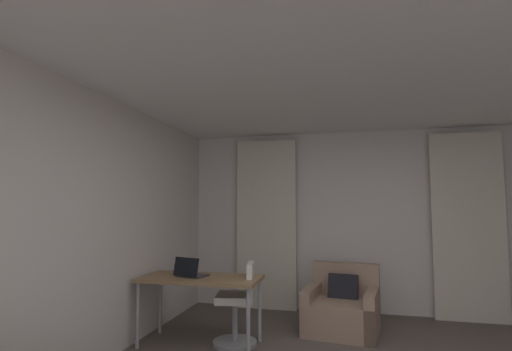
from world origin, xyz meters
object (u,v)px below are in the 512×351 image
Objects in this scene: desk_chair at (239,308)px; laptop at (190,273)px; armchair at (342,309)px; desk at (201,283)px.

desk_chair is 0.66m from laptop.
desk_chair reaches higher than armchair.
armchair is at bearing 28.45° from desk.
armchair is 2.53× the size of laptop.
desk is 0.50m from desk_chair.
desk_chair is (0.41, 0.10, -0.27)m from desk.
laptop reaches higher than desk.
armchair is at bearing 27.77° from laptop.
armchair is 1.32m from desk_chair.
armchair is 1.77m from desk.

